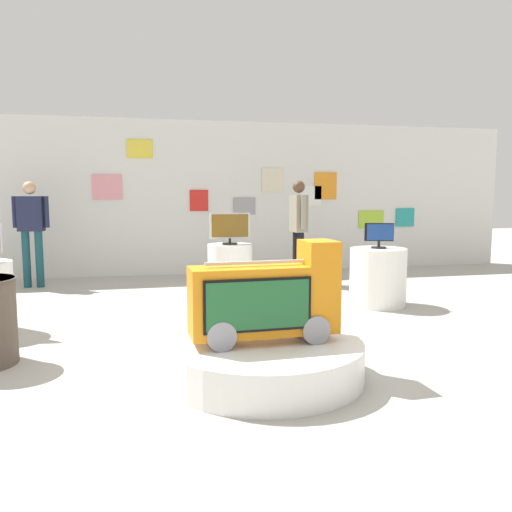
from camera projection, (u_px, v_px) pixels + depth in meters
name	position (u px, v px, depth m)	size (l,w,h in m)	color
ground_plane	(253.00, 364.00, 4.65)	(30.00, 30.00, 0.00)	#B2ADA3
back_wall_display	(190.00, 198.00, 9.72)	(12.80, 0.13, 2.81)	silver
main_display_pedestal	(264.00, 360.00, 4.29)	(1.61, 1.61, 0.30)	white
novelty_firetruck_tv	(267.00, 301.00, 4.23)	(1.20, 0.42, 0.81)	gray
display_pedestal_left_rear	(378.00, 277.00, 7.04)	(0.74, 0.74, 0.77)	white
tv_on_left_rear	(379.00, 235.00, 6.97)	(0.37, 0.20, 0.33)	black
display_pedestal_center_rear	(230.00, 271.00, 7.59)	(0.64, 0.64, 0.77)	white
tv_on_center_rear	(230.00, 227.00, 7.51)	(0.57, 0.22, 0.45)	black
shopper_browsing_near_truck	(298.00, 224.00, 8.65)	(0.21, 0.56, 1.70)	black
shopper_browsing_rear	(31.00, 226.00, 8.33)	(0.56, 0.25, 1.68)	#194751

